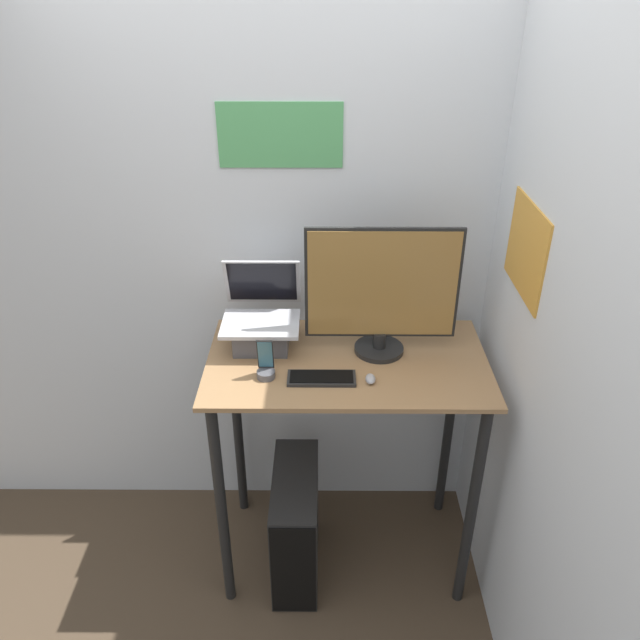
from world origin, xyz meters
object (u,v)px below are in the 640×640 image
object	(u,v)px
computer_tower	(296,523)
monitor	(382,294)
keyboard	(322,378)
mouse	(370,379)
cell_phone	(266,367)
laptop	(261,326)

from	to	relation	value
computer_tower	monitor	bearing A→B (deg)	24.35
keyboard	mouse	distance (m)	0.18
monitor	mouse	distance (m)	0.33
keyboard	mouse	size ratio (longest dim) A/B	4.27
keyboard	mouse	xyz separation A→B (m)	(0.18, -0.01, 0.01)
mouse	cell_phone	xyz separation A→B (m)	(-0.39, 0.03, 0.03)
monitor	cell_phone	distance (m)	0.52
keyboard	cell_phone	world-z (taller)	cell_phone
keyboard	cell_phone	distance (m)	0.21
mouse	cell_phone	size ratio (longest dim) A/B	0.37
computer_tower	cell_phone	bearing A→B (deg)	-162.84
monitor	keyboard	xyz separation A→B (m)	(-0.23, -0.21, -0.25)
keyboard	cell_phone	size ratio (longest dim) A/B	1.58
monitor	laptop	bearing A→B (deg)	175.35
laptop	cell_phone	distance (m)	0.23
laptop	monitor	xyz separation A→B (m)	(0.47, -0.04, 0.17)
laptop	keyboard	distance (m)	0.36
laptop	keyboard	xyz separation A→B (m)	(0.24, -0.24, -0.08)
monitor	mouse	size ratio (longest dim) A/B	9.83
keyboard	mouse	bearing A→B (deg)	-3.65
laptop	computer_tower	bearing A→B (deg)	-56.37
mouse	computer_tower	bearing A→B (deg)	168.33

